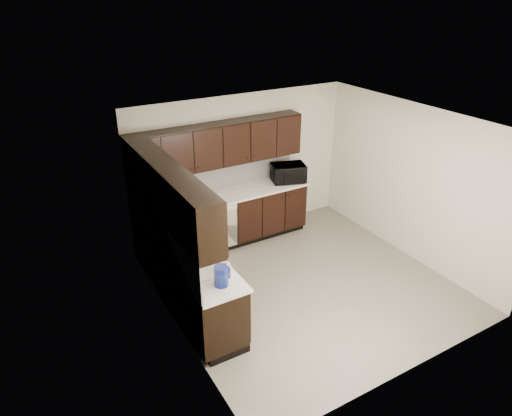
{
  "coord_description": "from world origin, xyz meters",
  "views": [
    {
      "loc": [
        -3.48,
        -4.54,
        4.09
      ],
      "look_at": [
        -0.51,
        0.6,
        1.16
      ],
      "focal_mm": 32.0,
      "sensor_mm": 36.0,
      "label": 1
    }
  ],
  "objects_px": {
    "microwave": "(288,173)",
    "sink": "(200,267)",
    "blue_pitcher": "(221,276)",
    "toaster_oven": "(178,200)",
    "storage_bin": "(161,215)"
  },
  "relations": [
    {
      "from": "microwave",
      "to": "sink",
      "type": "bearing_deg",
      "value": -128.77
    },
    {
      "from": "microwave",
      "to": "blue_pitcher",
      "type": "height_order",
      "value": "microwave"
    },
    {
      "from": "sink",
      "to": "microwave",
      "type": "bearing_deg",
      "value": 34.25
    },
    {
      "from": "sink",
      "to": "blue_pitcher",
      "type": "height_order",
      "value": "sink"
    },
    {
      "from": "sink",
      "to": "toaster_oven",
      "type": "relative_size",
      "value": 2.65
    },
    {
      "from": "blue_pitcher",
      "to": "storage_bin",
      "type": "bearing_deg",
      "value": 101.28
    },
    {
      "from": "sink",
      "to": "toaster_oven",
      "type": "bearing_deg",
      "value": 77.29
    },
    {
      "from": "sink",
      "to": "blue_pitcher",
      "type": "distance_m",
      "value": 0.58
    },
    {
      "from": "sink",
      "to": "blue_pitcher",
      "type": "xyz_separation_m",
      "value": [
        0.03,
        -0.55,
        0.18
      ]
    },
    {
      "from": "sink",
      "to": "microwave",
      "type": "distance_m",
      "value": 2.95
    },
    {
      "from": "toaster_oven",
      "to": "blue_pitcher",
      "type": "bearing_deg",
      "value": -121.73
    },
    {
      "from": "sink",
      "to": "storage_bin",
      "type": "height_order",
      "value": "sink"
    },
    {
      "from": "microwave",
      "to": "storage_bin",
      "type": "distance_m",
      "value": 2.46
    },
    {
      "from": "sink",
      "to": "blue_pitcher",
      "type": "bearing_deg",
      "value": -86.47
    },
    {
      "from": "blue_pitcher",
      "to": "toaster_oven",
      "type": "bearing_deg",
      "value": 91.13
    }
  ]
}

